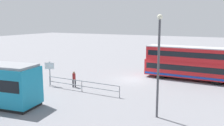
# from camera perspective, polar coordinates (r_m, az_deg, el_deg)

# --- Properties ---
(ground_plane) EXTENTS (160.00, 160.00, 0.00)m
(ground_plane) POSITION_cam_1_polar(r_m,az_deg,el_deg) (28.79, 5.04, -3.84)
(ground_plane) COLOR gray
(double_decker_bus) EXTENTS (10.49, 2.70, 3.81)m
(double_decker_bus) POSITION_cam_1_polar(r_m,az_deg,el_deg) (29.68, 17.76, -0.01)
(double_decker_bus) COLOR red
(double_decker_bus) RESTS_ON ground
(pedestrian_near_railing) EXTENTS (0.45, 0.45, 1.64)m
(pedestrian_near_railing) POSITION_cam_1_polar(r_m,az_deg,el_deg) (25.63, -8.73, -3.47)
(pedestrian_near_railing) COLOR black
(pedestrian_near_railing) RESTS_ON ground
(pedestrian_railing) EXTENTS (8.19, 0.31, 1.08)m
(pedestrian_railing) POSITION_cam_1_polar(r_m,az_deg,el_deg) (24.00, -6.96, -4.83)
(pedestrian_railing) COLOR gray
(pedestrian_railing) RESTS_ON ground
(info_sign) EXTENTS (0.99, 0.34, 2.53)m
(info_sign) POSITION_cam_1_polar(r_m,az_deg,el_deg) (26.77, -14.14, -1.34)
(info_sign) COLOR slate
(info_sign) RESTS_ON ground
(street_lamp) EXTENTS (0.36, 0.36, 7.18)m
(street_lamp) POSITION_cam_1_polar(r_m,az_deg,el_deg) (17.19, 10.65, 0.91)
(street_lamp) COLOR #4C4C51
(street_lamp) RESTS_ON ground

